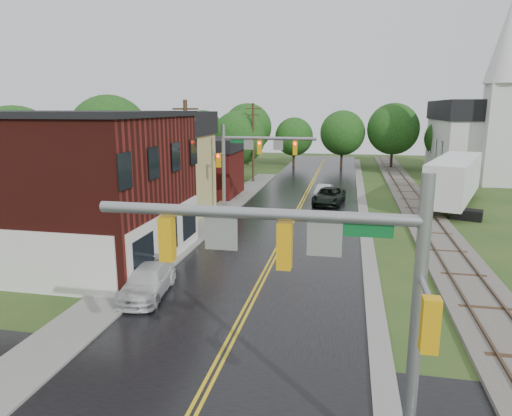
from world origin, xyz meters
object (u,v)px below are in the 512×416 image
(tree_left_c, at_px, (182,145))
(suv_dark, at_px, (329,196))
(semi_trailer, at_px, (455,178))
(traffic_signal_far, at_px, (250,154))
(brick_building, at_px, (49,186))
(church, at_px, (482,130))
(utility_pole_c, at_px, (253,141))
(traffic_signal_near, at_px, (318,271))
(sedan_silver, at_px, (324,192))
(utility_pole_b, at_px, (187,164))
(pickup_white, at_px, (147,282))
(tree_left_e, at_px, (240,139))
(tree_left_b, at_px, (111,138))
(tree_left_a, at_px, (18,154))

(tree_left_c, height_order, suv_dark, tree_left_c)
(semi_trailer, bearing_deg, traffic_signal_far, -155.83)
(tree_left_c, bearing_deg, brick_building, -86.86)
(church, xyz_separation_m, utility_pole_c, (-26.80, -9.74, -1.11))
(traffic_signal_near, height_order, sedan_silver, traffic_signal_near)
(utility_pole_b, xyz_separation_m, suv_dark, (9.24, 11.02, -3.99))
(brick_building, height_order, traffic_signal_far, brick_building)
(brick_building, xyz_separation_m, utility_pole_c, (5.68, 29.00, 0.57))
(church, height_order, sedan_silver, church)
(tree_left_c, height_order, pickup_white, tree_left_c)
(traffic_signal_far, distance_m, utility_pole_b, 6.01)
(tree_left_e, bearing_deg, sedan_silver, -43.13)
(utility_pole_c, xyz_separation_m, tree_left_b, (-11.05, -12.10, 1.00))
(utility_pole_c, xyz_separation_m, tree_left_c, (-7.05, -4.10, -0.21))
(utility_pole_b, distance_m, utility_pole_c, 22.00)
(utility_pole_c, height_order, tree_left_a, utility_pole_c)
(semi_trailer, bearing_deg, sedan_silver, 172.72)
(utility_pole_b, xyz_separation_m, semi_trailer, (19.95, 12.46, -2.23))
(suv_dark, distance_m, pickup_white, 23.37)
(sedan_silver, xyz_separation_m, pickup_white, (-6.62, -25.10, 0.02))
(brick_building, bearing_deg, utility_pole_b, 50.93)
(brick_building, bearing_deg, semi_trailer, 37.20)
(brick_building, distance_m, tree_left_e, 31.12)
(tree_left_c, bearing_deg, traffic_signal_near, -65.44)
(tree_left_c, distance_m, pickup_white, 30.71)
(brick_building, xyz_separation_m, pickup_white, (7.68, -4.20, -3.50))
(pickup_white, bearing_deg, traffic_signal_near, -53.10)
(brick_building, xyz_separation_m, sedan_silver, (14.30, 20.91, -3.53))
(utility_pole_b, distance_m, tree_left_e, 23.99)
(traffic_signal_far, bearing_deg, church, 48.73)
(brick_building, relative_size, suv_dark, 2.71)
(utility_pole_b, distance_m, sedan_silver, 16.87)
(tree_left_e, distance_m, suv_dark, 17.60)
(church, relative_size, tree_left_e, 2.45)
(sedan_silver, bearing_deg, pickup_white, -98.40)
(tree_left_c, relative_size, semi_trailer, 0.55)
(traffic_signal_near, bearing_deg, utility_pole_c, 103.74)
(utility_pole_b, bearing_deg, tree_left_e, 94.90)
(church, bearing_deg, tree_left_c, -157.76)
(traffic_signal_far, xyz_separation_m, tree_left_a, (-16.38, -5.10, 0.14))
(tree_left_b, bearing_deg, church, 29.99)
(sedan_silver, bearing_deg, traffic_signal_near, -80.83)
(traffic_signal_far, distance_m, tree_left_e, 19.65)
(brick_building, distance_m, utility_pole_c, 29.56)
(traffic_signal_near, height_order, tree_left_e, tree_left_e)
(church, distance_m, traffic_signal_near, 54.32)
(brick_building, distance_m, tree_left_c, 24.94)
(tree_left_c, xyz_separation_m, pickup_white, (9.05, -29.09, -3.86))
(traffic_signal_far, height_order, pickup_white, traffic_signal_far)
(brick_building, height_order, suv_dark, brick_building)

